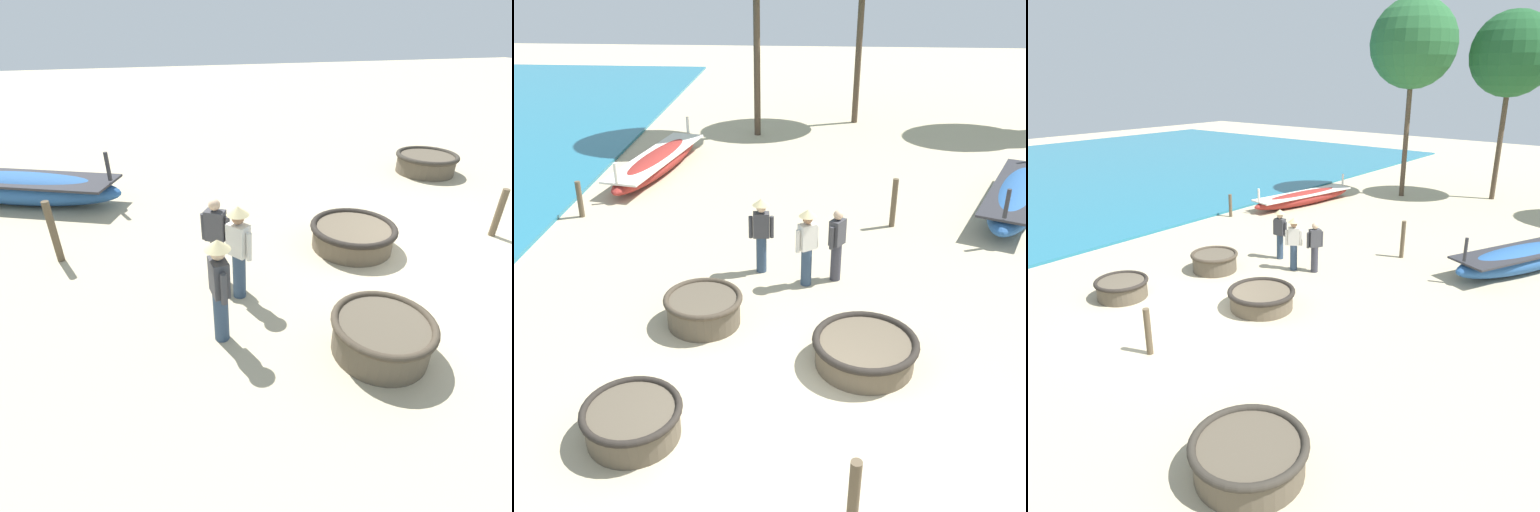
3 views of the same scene
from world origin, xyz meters
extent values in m
plane|color=#BCAD8C|center=(0.00, 0.00, 0.00)|extent=(80.00, 80.00, 0.00)
cylinder|color=brown|center=(4.77, -2.78, 0.27)|extent=(1.71, 1.71, 0.53)
torus|color=#332D26|center=(4.77, -2.78, 0.53)|extent=(1.84, 1.84, 0.14)
cylinder|color=brown|center=(-1.78, 2.69, 0.26)|extent=(1.35, 1.35, 0.52)
torus|color=#42382B|center=(-1.78, 2.69, 0.52)|extent=(1.45, 1.45, 0.11)
cylinder|color=brown|center=(1.09, 1.63, 0.23)|extent=(1.63, 1.63, 0.46)
torus|color=#28231E|center=(1.09, 1.63, 0.46)|extent=(1.76, 1.76, 0.13)
ellipsoid|color=#285693|center=(5.57, 8.66, 0.39)|extent=(3.31, 5.37, 0.77)
cube|color=#2D2D33|center=(5.57, 8.66, 0.63)|extent=(3.18, 5.00, 0.06)
cylinder|color=#2D2D33|center=(4.57, 6.42, 1.07)|extent=(0.10, 0.10, 0.70)
cylinder|color=#2D425B|center=(0.07, 4.28, 0.41)|extent=(0.22, 0.22, 0.82)
cube|color=silver|center=(0.07, 4.28, 1.09)|extent=(0.40, 0.38, 0.54)
sphere|color=#A37556|center=(0.07, 4.28, 1.47)|extent=(0.20, 0.20, 0.20)
cylinder|color=silver|center=(0.25, 4.41, 1.04)|extent=(0.09, 0.09, 0.48)
cylinder|color=silver|center=(-0.11, 4.15, 1.04)|extent=(0.09, 0.09, 0.48)
cone|color=#D1BC84|center=(0.07, 4.28, 1.60)|extent=(0.36, 0.36, 0.14)
cylinder|color=#2D425B|center=(-0.89, 4.79, 0.41)|extent=(0.22, 0.22, 0.82)
cube|color=#3D3D42|center=(-0.89, 4.79, 1.09)|extent=(0.36, 0.25, 0.54)
sphere|color=#DBB28E|center=(-0.89, 4.79, 1.47)|extent=(0.20, 0.20, 0.20)
cylinder|color=#3D3D42|center=(-0.67, 4.81, 1.04)|extent=(0.09, 0.09, 0.48)
cylinder|color=#3D3D42|center=(-1.11, 4.77, 1.04)|extent=(0.09, 0.09, 0.48)
cone|color=#D1BC84|center=(-0.89, 4.79, 1.60)|extent=(0.36, 0.36, 0.14)
cylinder|color=#383842|center=(0.68, 4.54, 0.41)|extent=(0.22, 0.22, 0.82)
cube|color=#3D3D42|center=(0.68, 4.54, 1.09)|extent=(0.37, 0.40, 0.54)
sphere|color=#DBB28E|center=(0.68, 4.54, 1.47)|extent=(0.20, 0.20, 0.20)
cylinder|color=#3D3D42|center=(0.56, 4.35, 1.04)|extent=(0.09, 0.09, 0.48)
cylinder|color=#3D3D42|center=(0.80, 4.72, 1.04)|extent=(0.09, 0.09, 0.48)
cylinder|color=brown|center=(0.73, -1.61, 0.54)|extent=(0.14, 0.14, 1.08)
cylinder|color=brown|center=(2.17, 7.40, 0.63)|extent=(0.14, 0.14, 1.25)
camera|label=1|loc=(-5.38, 5.53, 4.11)|focal=28.00mm
camera|label=2|loc=(0.12, -6.58, 6.14)|focal=42.00mm
camera|label=3|loc=(8.98, -7.12, 5.72)|focal=35.00mm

